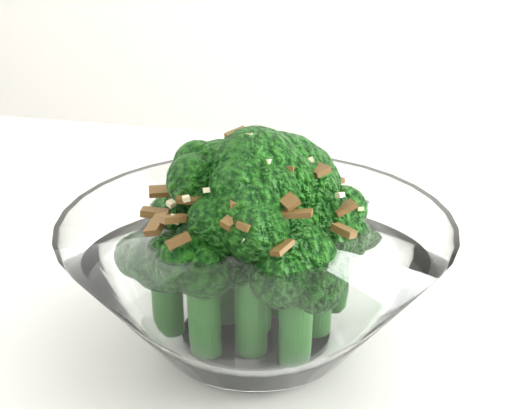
# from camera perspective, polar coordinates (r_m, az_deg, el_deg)

# --- Properties ---
(broccoli_dish) EXTENTS (0.25, 0.25, 0.15)m
(broccoli_dish) POSITION_cam_1_polar(r_m,az_deg,el_deg) (0.50, -0.04, -4.52)
(broccoli_dish) COLOR white
(broccoli_dish) RESTS_ON table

